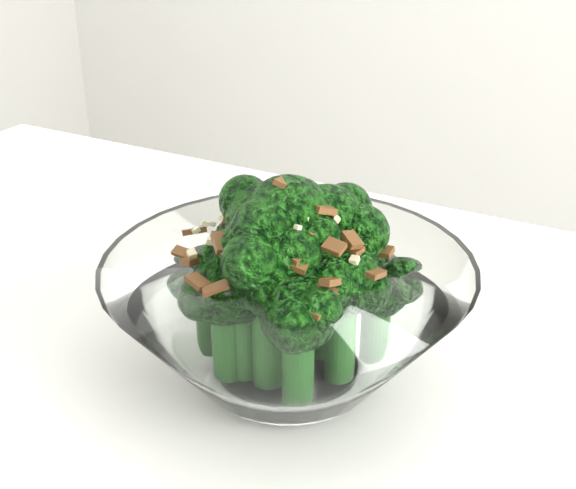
% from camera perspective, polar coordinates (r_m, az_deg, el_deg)
% --- Properties ---
extents(broccoli_dish, '(0.19, 0.19, 0.12)m').
position_cam_1_polar(broccoli_dish, '(0.42, -0.12, -4.32)').
color(broccoli_dish, white).
rests_on(broccoli_dish, table).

